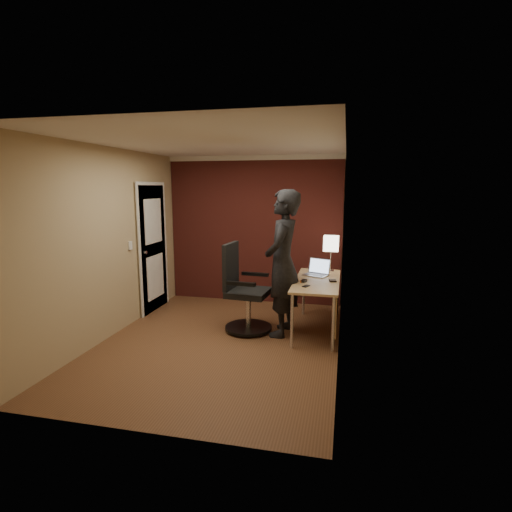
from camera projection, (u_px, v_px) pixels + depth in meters
The scene contains 9 objects.
room at pixel (232, 225), 6.49m from camera, with size 4.00×4.00×4.00m.
desk at pixel (322, 289), 5.46m from camera, with size 0.60×1.50×0.73m.
desk_lamp at pixel (331, 244), 5.93m from camera, with size 0.22×0.22×0.54m.
laptop at pixel (317, 271), 5.74m from camera, with size 0.41×0.37×0.23m.
mouse at pixel (304, 281), 5.31m from camera, with size 0.06×0.10×0.03m, color black.
phone at pixel (306, 286), 5.09m from camera, with size 0.06×0.12×0.01m, color black.
wallet at pixel (333, 281), 5.36m from camera, with size 0.09×0.11×0.02m, color black.
office_chair at pixel (243, 293), 5.51m from camera, with size 0.65×0.70×1.20m.
person at pixel (282, 263), 5.31m from camera, with size 0.71×0.47×1.96m, color black.
Camera 1 is at (1.53, -4.70, 1.98)m, focal length 28.00 mm.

